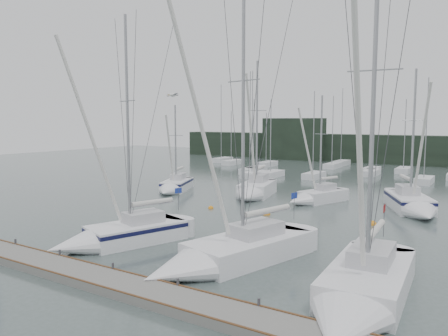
% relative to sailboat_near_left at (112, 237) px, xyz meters
% --- Properties ---
extents(ground, '(160.00, 160.00, 0.00)m').
position_rel_sailboat_near_left_xyz_m(ground, '(5.91, 0.37, -0.59)').
color(ground, '#485854').
rests_on(ground, ground).
extents(dock, '(24.00, 2.00, 0.40)m').
position_rel_sailboat_near_left_xyz_m(dock, '(5.91, -4.63, -0.39)').
color(dock, slate).
rests_on(dock, ground).
extents(far_treeline, '(90.00, 4.00, 5.00)m').
position_rel_sailboat_near_left_xyz_m(far_treeline, '(5.91, 62.37, 1.91)').
color(far_treeline, black).
rests_on(far_treeline, ground).
extents(far_building_left, '(12.00, 3.00, 8.00)m').
position_rel_sailboat_near_left_xyz_m(far_building_left, '(-14.09, 60.37, 3.41)').
color(far_building_left, black).
rests_on(far_building_left, ground).
extents(mast_forest, '(59.68, 26.53, 14.89)m').
position_rel_sailboat_near_left_xyz_m(mast_forest, '(5.85, 43.43, -0.12)').
color(mast_forest, white).
rests_on(mast_forest, ground).
extents(sailboat_near_left, '(5.49, 8.87, 14.79)m').
position_rel_sailboat_near_left_xyz_m(sailboat_near_left, '(0.00, 0.00, 0.00)').
color(sailboat_near_left, white).
rests_on(sailboat_near_left, ground).
extents(sailboat_near_center, '(5.98, 10.90, 16.44)m').
position_rel_sailboat_near_left_xyz_m(sailboat_near_center, '(7.55, 0.11, -0.02)').
color(sailboat_near_center, white).
rests_on(sailboat_near_center, ground).
extents(sailboat_near_right, '(3.73, 10.50, 16.32)m').
position_rel_sailboat_near_left_xyz_m(sailboat_near_right, '(15.09, -1.20, 0.00)').
color(sailboat_near_right, white).
rests_on(sailboat_near_right, ground).
extents(sailboat_mid_a, '(4.98, 7.86, 9.96)m').
position_rel_sailboat_near_left_xyz_m(sailboat_mid_a, '(-9.53, 17.76, -0.04)').
color(sailboat_mid_a, white).
rests_on(sailboat_mid_a, ground).
extents(sailboat_mid_b, '(4.55, 8.53, 14.27)m').
position_rel_sailboat_near_left_xyz_m(sailboat_mid_b, '(-0.68, 19.23, 0.05)').
color(sailboat_mid_b, white).
rests_on(sailboat_mid_b, ground).
extents(sailboat_mid_c, '(4.40, 6.87, 10.53)m').
position_rel_sailboat_near_left_xyz_m(sailboat_mid_c, '(5.32, 19.71, -0.08)').
color(sailboat_mid_c, white).
rests_on(sailboat_mid_c, ground).
extents(sailboat_mid_d, '(6.09, 9.02, 12.70)m').
position_rel_sailboat_near_left_xyz_m(sailboat_mid_d, '(13.90, 19.86, 0.04)').
color(sailboat_mid_d, white).
rests_on(sailboat_mid_d, ground).
extents(buoy_a, '(0.65, 0.65, 0.65)m').
position_rel_sailboat_near_left_xyz_m(buoy_a, '(3.90, 12.95, -0.59)').
color(buoy_a, orange).
rests_on(buoy_a, ground).
extents(buoy_b, '(0.61, 0.61, 0.61)m').
position_rel_sailboat_near_left_xyz_m(buoy_b, '(12.01, 13.98, -0.59)').
color(buoy_b, orange).
rests_on(buoy_b, ground).
extents(buoy_c, '(0.47, 0.47, 0.47)m').
position_rel_sailboat_near_left_xyz_m(buoy_c, '(-1.30, 12.62, -0.59)').
color(buoy_c, orange).
rests_on(buoy_c, ground).
extents(seagull, '(1.01, 0.55, 0.21)m').
position_rel_sailboat_near_left_xyz_m(seagull, '(4.62, 0.20, 8.34)').
color(seagull, white).
rests_on(seagull, ground).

